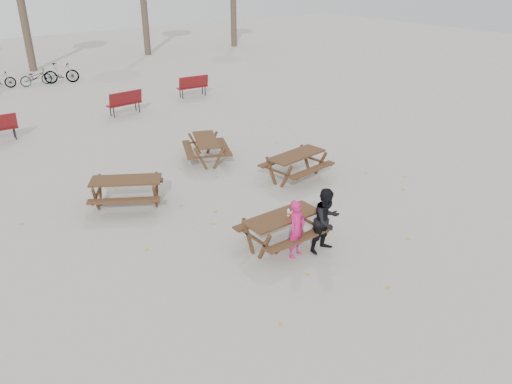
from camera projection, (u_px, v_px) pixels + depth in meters
ground at (282, 245)px, 11.66m from camera, size 80.00×80.00×0.00m
main_picnic_table at (282, 223)px, 11.41m from camera, size 1.80×1.45×0.78m
food_tray at (294, 212)px, 11.44m from camera, size 0.18×0.11×0.03m
bread_roll at (294, 211)px, 11.42m from camera, size 0.14×0.06×0.05m
soda_bottle at (288, 213)px, 11.30m from camera, size 0.07×0.07×0.17m
child at (297, 229)px, 10.97m from camera, size 0.56×0.44×1.35m
adult at (327, 220)px, 11.15m from camera, size 0.77×0.61×1.53m
picnic_table_east at (296, 166)px, 15.04m from camera, size 2.01×1.70×0.80m
picnic_table_north at (127, 193)px, 13.35m from camera, size 2.34×2.21×0.79m
picnic_table_far at (207, 150)px, 16.39m from camera, size 2.02×2.19×0.76m
park_bench_row at (75, 110)px, 20.28m from camera, size 12.43×2.07×1.03m
fallen_leaves at (238, 202)px, 13.74m from camera, size 11.00×11.00×0.01m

